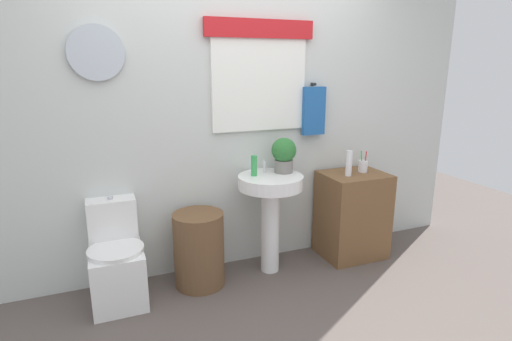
{
  "coord_description": "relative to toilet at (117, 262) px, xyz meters",
  "views": [
    {
      "loc": [
        -1.01,
        -1.94,
        1.65
      ],
      "look_at": [
        0.08,
        0.8,
        0.88
      ],
      "focal_mm": 28.32,
      "sensor_mm": 36.0,
      "label": 1
    }
  ],
  "objects": [
    {
      "name": "laundry_hamper",
      "position": [
        0.6,
        -0.03,
        0.01
      ],
      "size": [
        0.38,
        0.38,
        0.58
      ],
      "primitive_type": "cylinder",
      "color": "brown",
      "rests_on": "ground_plane"
    },
    {
      "name": "pedestal_sink",
      "position": [
        1.19,
        -0.03,
        0.33
      ],
      "size": [
        0.51,
        0.51,
        0.81
      ],
      "color": "white",
      "rests_on": "ground_plane"
    },
    {
      "name": "soap_bottle",
      "position": [
        1.07,
        0.02,
        0.61
      ],
      "size": [
        0.05,
        0.05,
        0.16
      ],
      "primitive_type": "cylinder",
      "color": "green",
      "rests_on": "pedestal_sink"
    },
    {
      "name": "lotion_bottle",
      "position": [
        1.88,
        -0.07,
        0.58
      ],
      "size": [
        0.05,
        0.05,
        0.21
      ],
      "primitive_type": "cylinder",
      "color": "white",
      "rests_on": "wooden_cabinet"
    },
    {
      "name": "potted_plant",
      "position": [
        1.33,
        0.03,
        0.68
      ],
      "size": [
        0.2,
        0.2,
        0.28
      ],
      "color": "slate",
      "rests_on": "pedestal_sink"
    },
    {
      "name": "toilet",
      "position": [
        0.0,
        0.0,
        0.0
      ],
      "size": [
        0.38,
        0.51,
        0.74
      ],
      "color": "white",
      "rests_on": "ground_plane"
    },
    {
      "name": "faucet",
      "position": [
        1.19,
        0.09,
        0.58
      ],
      "size": [
        0.03,
        0.03,
        0.1
      ],
      "primitive_type": "cylinder",
      "color": "silver",
      "rests_on": "pedestal_sink"
    },
    {
      "name": "ground_plane",
      "position": [
        0.97,
        -0.88,
        -0.28
      ],
      "size": [
        8.0,
        8.0,
        0.0
      ],
      "primitive_type": "plane",
      "color": "#564C47"
    },
    {
      "name": "wooden_cabinet",
      "position": [
        1.98,
        -0.03,
        0.09
      ],
      "size": [
        0.54,
        0.44,
        0.75
      ],
      "primitive_type": "cube",
      "color": "brown",
      "rests_on": "ground_plane"
    },
    {
      "name": "toothbrush_cup",
      "position": [
        2.07,
        -0.01,
        0.52
      ],
      "size": [
        0.08,
        0.08,
        0.18
      ],
      "color": "silver",
      "rests_on": "wooden_cabinet"
    },
    {
      "name": "back_wall",
      "position": [
        0.97,
        0.27,
        1.02
      ],
      "size": [
        4.4,
        0.18,
        2.6
      ],
      "color": "silver",
      "rests_on": "ground_plane"
    }
  ]
}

